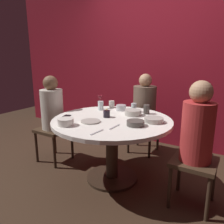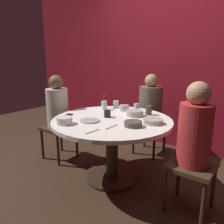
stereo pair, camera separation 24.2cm
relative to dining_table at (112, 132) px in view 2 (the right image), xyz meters
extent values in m
plane|color=#382619|center=(0.00, 0.00, -0.59)|extent=(8.00, 8.00, 0.00)
cube|color=maroon|center=(0.00, 1.45, 0.71)|extent=(6.00, 0.10, 2.60)
cylinder|color=white|center=(0.00, 0.00, 0.13)|extent=(1.34, 1.34, 0.04)
cylinder|color=#332319|center=(0.00, 0.00, -0.24)|extent=(0.14, 0.14, 0.70)
cylinder|color=#2D2116|center=(0.00, 0.00, -0.57)|extent=(0.60, 0.60, 0.03)
cube|color=#3F2D1E|center=(-0.93, 0.00, -0.14)|extent=(0.40, 0.40, 0.04)
cylinder|color=beige|center=(-0.93, 0.00, 0.15)|extent=(0.29, 0.29, 0.53)
sphere|color=brown|center=(-0.93, 0.00, 0.50)|extent=(0.19, 0.19, 0.19)
cylinder|color=#332319|center=(-1.10, -0.17, -0.37)|extent=(0.04, 0.04, 0.43)
cylinder|color=#332319|center=(-0.76, -0.17, -0.37)|extent=(0.04, 0.04, 0.43)
cylinder|color=#332319|center=(-1.10, 0.17, -0.37)|extent=(0.04, 0.04, 0.43)
cylinder|color=#332319|center=(-0.76, 0.17, -0.37)|extent=(0.04, 0.04, 0.43)
cube|color=#3F2D1E|center=(0.00, 0.92, -0.14)|extent=(0.40, 0.40, 0.04)
cylinder|color=brown|center=(0.00, 0.92, 0.15)|extent=(0.33, 0.33, 0.53)
sphere|color=tan|center=(0.00, 0.92, 0.50)|extent=(0.19, 0.19, 0.19)
cylinder|color=#332319|center=(-0.17, 1.09, -0.37)|extent=(0.04, 0.04, 0.43)
cylinder|color=#332319|center=(-0.17, 0.75, -0.37)|extent=(0.04, 0.04, 0.43)
cylinder|color=#332319|center=(0.17, 1.09, -0.37)|extent=(0.04, 0.04, 0.43)
cylinder|color=#332319|center=(0.17, 0.75, -0.37)|extent=(0.04, 0.04, 0.43)
cube|color=#3F2D1E|center=(0.91, 0.00, -0.14)|extent=(0.40, 0.40, 0.04)
cylinder|color=#B22D2D|center=(0.91, 0.00, 0.16)|extent=(0.29, 0.29, 0.56)
sphere|color=tan|center=(0.91, 0.00, 0.53)|extent=(0.20, 0.20, 0.20)
cylinder|color=#332319|center=(1.08, 0.17, -0.37)|extent=(0.04, 0.04, 0.43)
cylinder|color=#332319|center=(0.74, 0.17, -0.37)|extent=(0.04, 0.04, 0.43)
cylinder|color=#332319|center=(1.08, -0.17, -0.37)|extent=(0.04, 0.04, 0.43)
cylinder|color=#332319|center=(0.74, -0.17, -0.37)|extent=(0.04, 0.04, 0.43)
cylinder|color=black|center=(-0.09, 0.03, 0.19)|extent=(0.08, 0.08, 0.08)
sphere|color=#F9D159|center=(-0.09, 0.03, 0.24)|extent=(0.02, 0.02, 0.02)
cylinder|color=silver|center=(-0.42, 0.37, 0.15)|extent=(0.06, 0.06, 0.01)
cylinder|color=silver|center=(-0.42, 0.37, 0.20)|extent=(0.01, 0.01, 0.09)
cone|color=maroon|center=(-0.42, 0.37, 0.29)|extent=(0.08, 0.08, 0.08)
cylinder|color=#B2ADA3|center=(-0.13, -0.22, 0.16)|extent=(0.21, 0.21, 0.01)
cube|color=black|center=(-0.50, -0.20, 0.16)|extent=(0.11, 0.15, 0.01)
cylinder|color=#B7B7BC|center=(-0.11, 0.41, 0.19)|extent=(0.13, 0.13, 0.07)
cylinder|color=#4C4742|center=(0.33, -0.09, 0.18)|extent=(0.18, 0.18, 0.05)
cylinder|color=#B2ADA3|center=(0.44, 0.12, 0.18)|extent=(0.21, 0.21, 0.05)
cylinder|color=silver|center=(-0.28, -0.45, 0.19)|extent=(0.16, 0.16, 0.07)
cylinder|color=#B2ADA3|center=(0.13, 0.27, 0.18)|extent=(0.20, 0.20, 0.06)
cylinder|color=silver|center=(0.06, 0.42, 0.21)|extent=(0.07, 0.07, 0.11)
cylinder|color=#4C4742|center=(0.24, 0.41, 0.21)|extent=(0.07, 0.07, 0.11)
cylinder|color=silver|center=(-0.30, 0.49, 0.20)|extent=(0.07, 0.07, 0.09)
cylinder|color=silver|center=(-0.35, 0.29, 0.21)|extent=(0.07, 0.07, 0.12)
cube|color=#B7B7BC|center=(0.12, -0.46, 0.15)|extent=(0.03, 0.18, 0.01)
cube|color=#B7B7BC|center=(0.18, -0.24, 0.15)|extent=(0.02, 0.18, 0.01)
camera|label=1|loc=(1.24, -2.03, 0.83)|focal=35.49mm
camera|label=2|loc=(1.44, -1.90, 0.83)|focal=35.49mm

